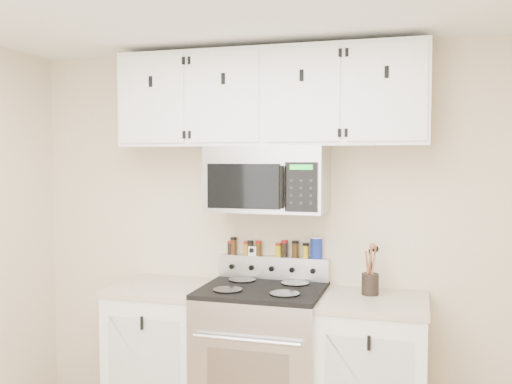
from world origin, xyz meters
TOP-DOWN VIEW (x-y plane):
  - back_wall at (0.00, 1.75)m, footprint 3.50×0.01m
  - range at (0.00, 1.43)m, footprint 0.76×0.65m
  - base_cabinet_left at (-0.69, 1.45)m, footprint 0.64×0.62m
  - base_cabinet_right at (0.69, 1.45)m, footprint 0.64×0.62m
  - microwave at (0.00, 1.55)m, footprint 0.76×0.44m
  - upper_cabinets at (-0.00, 1.58)m, footprint 2.00×0.35m
  - utensil_crock at (0.66, 1.54)m, footprint 0.11×0.11m
  - kitchen_timer at (-0.15, 1.71)m, footprint 0.06×0.05m
  - salt_canister at (0.29, 1.71)m, footprint 0.08×0.08m
  - spice_jar_0 at (-0.31, 1.71)m, footprint 0.04×0.04m
  - spice_jar_1 at (-0.28, 1.71)m, footprint 0.05×0.05m
  - spice_jar_2 at (-0.19, 1.71)m, footprint 0.04×0.04m
  - spice_jar_3 at (-0.16, 1.71)m, footprint 0.04×0.04m
  - spice_jar_4 at (-0.11, 1.71)m, footprint 0.04×0.04m
  - spice_jar_5 at (0.03, 1.71)m, footprint 0.04×0.04m
  - spice_jar_6 at (0.08, 1.71)m, footprint 0.05×0.05m
  - spice_jar_7 at (0.15, 1.71)m, footprint 0.05×0.05m
  - spice_jar_8 at (0.22, 1.71)m, footprint 0.04×0.04m

SIDE VIEW (x-z plane):
  - base_cabinet_left at x=-0.69m, z-range 0.00..0.92m
  - base_cabinet_right at x=0.69m, z-range 0.00..0.92m
  - range at x=0.00m, z-range -0.06..1.04m
  - utensil_crock at x=0.66m, z-range 0.84..1.15m
  - kitchen_timer at x=-0.15m, z-range 1.10..1.16m
  - spice_jar_5 at x=0.03m, z-range 1.10..1.19m
  - spice_jar_2 at x=-0.19m, z-range 1.10..1.19m
  - spice_jar_0 at x=-0.31m, z-range 1.10..1.19m
  - spice_jar_8 at x=0.22m, z-range 1.10..1.20m
  - spice_jar_3 at x=-0.16m, z-range 1.10..1.20m
  - spice_jar_4 at x=-0.11m, z-range 1.10..1.20m
  - spice_jar_7 at x=0.15m, z-range 1.10..1.21m
  - spice_jar_6 at x=0.08m, z-range 1.10..1.21m
  - spice_jar_1 at x=-0.28m, z-range 1.10..1.22m
  - salt_canister at x=0.29m, z-range 1.10..1.25m
  - back_wall at x=0.00m, z-range 0.00..2.50m
  - microwave at x=0.00m, z-range 1.42..1.84m
  - upper_cabinets at x=0.00m, z-range 1.84..2.46m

